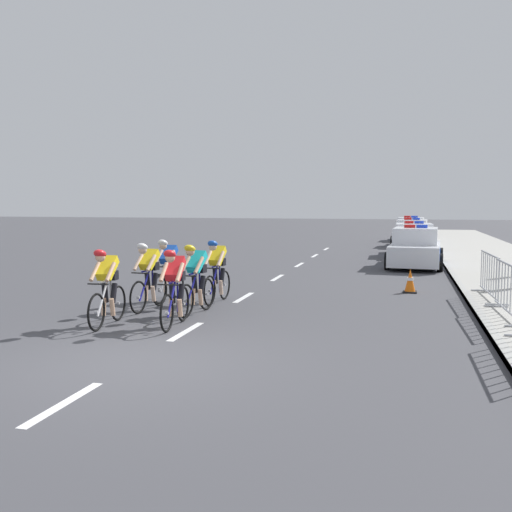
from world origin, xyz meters
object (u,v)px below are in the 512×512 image
Objects in this scene: cyclist_second at (175,287)px; police_car_third at (412,234)px; cyclist_third at (149,275)px; cyclist_fourth at (196,278)px; cyclist_lead at (107,286)px; cyclist_fifth at (168,269)px; crowd_barrier_rear at (489,276)px; police_car_second at (413,241)px; police_car_furthest at (411,230)px; police_car_nearest at (415,249)px; traffic_cone_near at (410,281)px; crowd_barrier_middle at (508,290)px; cyclist_sixth at (217,270)px.

police_car_third is (4.71, 22.76, -0.11)m from cyclist_second.
cyclist_third is 1.21m from cyclist_fourth.
cyclist_lead is 3.01m from cyclist_fifth.
crowd_barrier_rear is (7.61, 1.68, -0.14)m from cyclist_fifth.
cyclist_second is 23.24m from police_car_third.
police_car_second is 0.98× the size of police_car_furthest.
police_car_nearest is (4.77, 10.81, -0.11)m from cyclist_fourth.
police_car_second is at bearing -89.98° from police_car_third.
traffic_cone_near is (5.72, 4.06, -0.48)m from cyclist_third.
cyclist_lead is at bearing -89.94° from cyclist_fifth.
police_car_nearest is 1.94× the size of crowd_barrier_middle.
police_car_third is (-0.00, 10.64, 0.00)m from police_car_nearest.
cyclist_sixth is 6.42m from crowd_barrier_middle.
police_car_third is (6.03, 23.01, -0.11)m from cyclist_lead.
traffic_cone_near is at bearing -90.83° from police_car_third.
cyclist_third is 1.74m from cyclist_sixth.
cyclist_fifth is 0.38× the size of police_car_third.
crowd_barrier_middle is at bearing -61.88° from traffic_cone_near.
cyclist_sixth is 0.38× the size of police_car_nearest.
crowd_barrier_middle is (1.60, -14.70, -0.03)m from police_car_second.
cyclist_lead is 1.76m from cyclist_third.
cyclist_fourth is (-0.06, 1.31, 0.00)m from cyclist_second.
cyclist_fifth is at bearing 93.15° from cyclist_third.
police_car_second is (5.97, 15.29, -0.11)m from cyclist_third.
cyclist_fourth is 21.97m from police_car_third.
cyclist_fourth is at bearing -113.81° from police_car_nearest.
police_car_second is 12.45m from crowd_barrier_rear.
police_car_nearest reaches higher than cyclist_fifth.
cyclist_fourth is at bearing -9.14° from cyclist_third.
cyclist_fifth is at bearing -154.15° from traffic_cone_near.
police_car_nearest is at bearing 62.90° from cyclist_sixth.
cyclist_sixth is at bearing -117.10° from police_car_nearest.
crowd_barrier_rear is at bearing 12.48° from cyclist_fifth.
cyclist_fifth is (-0.00, 3.01, 0.00)m from cyclist_lead.
police_car_nearest reaches higher than cyclist_fourth.
cyclist_sixth is at bearing 0.97° from cyclist_fifth.
cyclist_second is 0.74× the size of crowd_barrier_rear.
police_car_furthest is (0.00, 5.10, 0.00)m from police_car_third.
cyclist_sixth is at bearing -148.44° from traffic_cone_near.
traffic_cone_near is at bearing 148.45° from crowd_barrier_rear.
crowd_barrier_middle is (6.38, -0.69, -0.14)m from cyclist_sixth.
crowd_barrier_rear is at bearing 14.66° from cyclist_sixth.
police_car_nearest is at bearing 64.00° from cyclist_lead.
police_car_second is at bearing 68.68° from cyclist_third.
cyclist_third is 1.00× the size of cyclist_fourth.
police_car_second and police_car_furthest have the same top height.
cyclist_fourth is 7.08m from crowd_barrier_rear.
crowd_barrier_rear is 3.63× the size of traffic_cone_near.
cyclist_third is 27.02m from police_car_furthest.
cyclist_second is 0.39× the size of police_car_second.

